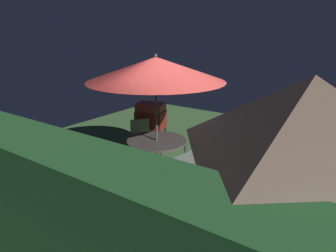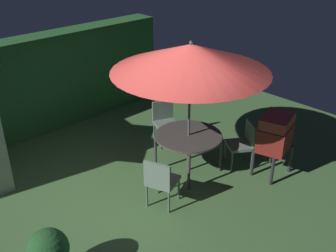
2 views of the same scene
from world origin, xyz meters
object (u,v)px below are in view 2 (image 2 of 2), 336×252
at_px(chair_near_shed, 161,180).
at_px(patio_umbrella, 191,58).
at_px(chair_toward_hedge, 165,119).
at_px(chair_far_side, 244,141).
at_px(patio_table, 189,138).
at_px(bbq_grill, 276,134).

bearing_deg(chair_near_shed, patio_umbrella, 21.28).
height_order(patio_umbrella, chair_toward_hedge, patio_umbrella).
distance_m(chair_far_side, chair_toward_hedge, 1.79).
bearing_deg(patio_umbrella, chair_toward_hedge, 67.35).
relative_size(patio_table, chair_far_side, 1.38).
bearing_deg(bbq_grill, chair_far_side, 105.12).
xyz_separation_m(patio_umbrella, chair_toward_hedge, (0.48, 1.14, -1.71)).
bearing_deg(patio_table, chair_toward_hedge, 67.35).
bearing_deg(patio_umbrella, chair_near_shed, -158.72).
xyz_separation_m(patio_table, patio_umbrella, (0.00, 0.00, 1.52)).
relative_size(bbq_grill, chair_far_side, 1.33).
distance_m(bbq_grill, chair_far_side, 0.66).
bearing_deg(bbq_grill, chair_near_shed, 161.48).
relative_size(patio_umbrella, chair_toward_hedge, 3.04).
bearing_deg(patio_table, chair_near_shed, -158.72).
bearing_deg(chair_toward_hedge, chair_far_side, -75.90).
height_order(bbq_grill, chair_far_side, bbq_grill).
distance_m(patio_table, chair_far_side, 1.11).
bearing_deg(patio_umbrella, patio_table, -90.00).
relative_size(chair_near_shed, chair_far_side, 1.00).
distance_m(patio_umbrella, chair_far_side, 2.03).
bearing_deg(chair_far_side, chair_near_shed, 175.26).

